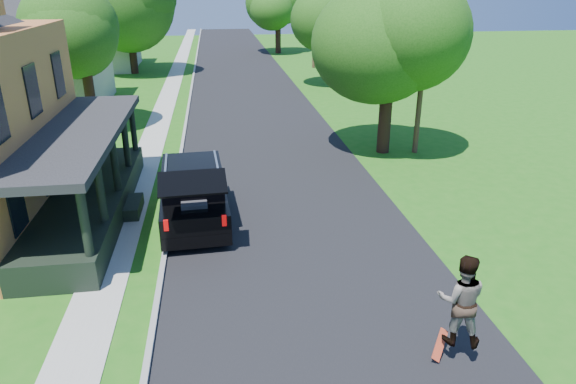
{
  "coord_description": "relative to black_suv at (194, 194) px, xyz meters",
  "views": [
    {
      "loc": [
        -2.3,
        -11.07,
        7.6
      ],
      "look_at": [
        -0.3,
        3.0,
        1.73
      ],
      "focal_mm": 32.0,
      "sensor_mm": 36.0,
      "label": 1
    }
  ],
  "objects": [
    {
      "name": "neighbor_house_mid",
      "position": [
        -10.3,
        18.93,
        3.22
      ],
      "size": [
        12.78,
        12.78,
        8.3
      ],
      "color": "#B6B2A1",
      "rests_on": "ground"
    },
    {
      "name": "utility_pole_far",
      "position": [
        10.2,
        32.07,
        4.39
      ],
      "size": [
        1.66,
        0.46,
        10.41
      ],
      "rotation": [
        0.0,
        0.0,
        -0.2
      ],
      "color": "#432D1F",
      "rests_on": "ground"
    },
    {
      "name": "neighbor_house_far",
      "position": [
        -10.3,
        34.93,
        3.22
      ],
      "size": [
        12.78,
        12.78,
        8.3
      ],
      "color": "#B6B2A1",
      "rests_on": "ground"
    },
    {
      "name": "tree_left_mid",
      "position": [
        -5.89,
        12.95,
        4.5
      ],
      "size": [
        5.93,
        5.93,
        8.42
      ],
      "rotation": [
        0.0,
        0.0,
        -0.12
      ],
      "color": "black",
      "rests_on": "ground"
    },
    {
      "name": "curb",
      "position": [
        -0.85,
        14.93,
        -0.97
      ],
      "size": [
        0.15,
        120.0,
        0.12
      ],
      "primitive_type": "cube",
      "color": "gray",
      "rests_on": "ground"
    },
    {
      "name": "utility_pole_near",
      "position": [
        10.2,
        6.17,
        3.54
      ],
      "size": [
        1.52,
        0.32,
        8.75
      ],
      "rotation": [
        0.0,
        0.0,
        -0.13
      ],
      "color": "#432D1F",
      "rests_on": "ground"
    },
    {
      "name": "sidewalk",
      "position": [
        -2.4,
        14.93,
        -0.97
      ],
      "size": [
        1.3,
        120.0,
        0.03
      ],
      "primitive_type": "cube",
      "color": "#9E9C95",
      "rests_on": "ground"
    },
    {
      "name": "tree_right_mid",
      "position": [
        10.04,
        22.73,
        4.34
      ],
      "size": [
        6.27,
        5.96,
        7.92
      ],
      "rotation": [
        0.0,
        0.0,
        0.36
      ],
      "color": "black",
      "rests_on": "ground"
    },
    {
      "name": "skateboard",
      "position": [
        5.42,
        -7.72,
        -0.67
      ],
      "size": [
        0.55,
        0.56,
        0.51
      ],
      "rotation": [
        0.0,
        0.0,
        -0.24
      ],
      "color": "#AE2B0E",
      "rests_on": "ground"
    },
    {
      "name": "skateboarder",
      "position": [
        5.7,
        -7.8,
        0.53
      ],
      "size": [
        1.2,
        1.07,
        2.05
      ],
      "rotation": [
        0.0,
        0.0,
        2.8
      ],
      "color": "black",
      "rests_on": "ground"
    },
    {
      "name": "ground",
      "position": [
        3.2,
        -5.07,
        -0.97
      ],
      "size": [
        140.0,
        140.0,
        0.0
      ],
      "primitive_type": "plane",
      "color": "#1F6414",
      "rests_on": "ground"
    },
    {
      "name": "tree_right_far",
      "position": [
        8.15,
        42.9,
        4.32
      ],
      "size": [
        6.48,
        6.15,
        8.3
      ],
      "rotation": [
        0.0,
        0.0,
        0.16
      ],
      "color": "black",
      "rests_on": "ground"
    },
    {
      "name": "tree_right_near",
      "position": [
        8.66,
        6.49,
        4.32
      ],
      "size": [
        5.84,
        5.72,
        8.34
      ],
      "rotation": [
        0.0,
        0.0,
        -0.03
      ],
      "color": "black",
      "rests_on": "ground"
    },
    {
      "name": "front_walk",
      "position": [
        -6.3,
        0.93,
        -0.97
      ],
      "size": [
        6.5,
        1.2,
        0.03
      ],
      "primitive_type": "cube",
      "color": "#9E9C95",
      "rests_on": "ground"
    },
    {
      "name": "black_suv",
      "position": [
        0.0,
        0.0,
        0.0
      ],
      "size": [
        2.34,
        5.52,
        2.53
      ],
      "rotation": [
        0.0,
        0.0,
        0.05
      ],
      "color": "black",
      "rests_on": "ground"
    },
    {
      "name": "street",
      "position": [
        3.2,
        14.93,
        -0.97
      ],
      "size": [
        8.0,
        120.0,
        0.02
      ],
      "primitive_type": "cube",
      "color": "black",
      "rests_on": "ground"
    }
  ]
}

